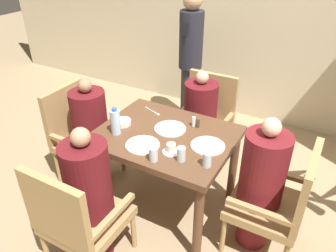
% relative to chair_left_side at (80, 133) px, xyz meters
% --- Properties ---
extents(ground_plane, '(16.00, 16.00, 0.00)m').
position_rel_chair_left_side_xyz_m(ground_plane, '(0.94, 0.00, -0.49)').
color(ground_plane, '#9E8460').
extents(wall_back, '(8.00, 0.06, 2.80)m').
position_rel_chair_left_side_xyz_m(wall_back, '(0.94, 2.02, 0.91)').
color(wall_back, beige).
rests_on(wall_back, ground_plane).
extents(dining_table, '(1.07, 0.86, 0.76)m').
position_rel_chair_left_side_xyz_m(dining_table, '(0.94, 0.00, 0.16)').
color(dining_table, brown).
rests_on(dining_table, ground_plane).
extents(chair_left_side, '(0.52, 0.52, 0.93)m').
position_rel_chair_left_side_xyz_m(chair_left_side, '(0.00, 0.00, 0.00)').
color(chair_left_side, '#A88451').
rests_on(chair_left_side, ground_plane).
extents(diner_in_left_chair, '(0.32, 0.32, 1.07)m').
position_rel_chair_left_side_xyz_m(diner_in_left_chair, '(0.15, 0.00, 0.06)').
color(diner_in_left_chair, '#5B1419').
rests_on(diner_in_left_chair, ground_plane).
extents(chair_far_side, '(0.52, 0.52, 0.93)m').
position_rel_chair_left_side_xyz_m(chair_far_side, '(0.94, 0.83, 0.00)').
color(chair_far_side, '#A88451').
rests_on(chair_far_side, ground_plane).
extents(diner_in_far_chair, '(0.32, 0.32, 1.05)m').
position_rel_chair_left_side_xyz_m(diner_in_far_chair, '(0.94, 0.69, 0.05)').
color(diner_in_far_chair, '#5B1419').
rests_on(diner_in_far_chair, ground_plane).
extents(chair_right_side, '(0.52, 0.52, 0.93)m').
position_rel_chair_left_side_xyz_m(chair_right_side, '(1.88, 0.00, 0.00)').
color(chair_right_side, '#A88451').
rests_on(chair_right_side, ground_plane).
extents(diner_in_right_chair, '(0.32, 0.32, 1.12)m').
position_rel_chair_left_side_xyz_m(diner_in_right_chair, '(1.73, 0.00, 0.09)').
color(diner_in_right_chair, maroon).
rests_on(diner_in_right_chair, ground_plane).
extents(chair_near_corner, '(0.52, 0.52, 0.93)m').
position_rel_chair_left_side_xyz_m(chair_near_corner, '(0.72, -0.83, 0.00)').
color(chair_near_corner, '#A88451').
rests_on(chair_near_corner, ground_plane).
extents(diner_in_near_chair, '(0.32, 0.32, 1.11)m').
position_rel_chair_left_side_xyz_m(diner_in_near_chair, '(0.72, -0.69, 0.08)').
color(diner_in_near_chair, '#5B1419').
rests_on(diner_in_near_chair, ground_plane).
extents(standing_host, '(0.27, 0.31, 1.61)m').
position_rel_chair_left_side_xyz_m(standing_host, '(0.46, 1.43, 0.38)').
color(standing_host, '#2D2D33').
rests_on(standing_host, ground_plane).
extents(plate_main_left, '(0.26, 0.26, 0.01)m').
position_rel_chair_left_side_xyz_m(plate_main_left, '(1.30, -0.00, 0.28)').
color(plate_main_left, white).
rests_on(plate_main_left, dining_table).
extents(plate_main_right, '(0.26, 0.26, 0.01)m').
position_rel_chair_left_side_xyz_m(plate_main_right, '(0.87, -0.23, 0.28)').
color(plate_main_right, white).
rests_on(plate_main_right, dining_table).
extents(plate_dessert_center, '(0.26, 0.26, 0.01)m').
position_rel_chair_left_side_xyz_m(plate_dessert_center, '(0.94, 0.08, 0.28)').
color(plate_dessert_center, white).
rests_on(plate_dessert_center, dining_table).
extents(teacup_with_saucer, '(0.13, 0.13, 0.07)m').
position_rel_chair_left_side_xyz_m(teacup_with_saucer, '(1.10, -0.20, 0.30)').
color(teacup_with_saucer, white).
rests_on(teacup_with_saucer, dining_table).
extents(bowl_small, '(0.14, 0.14, 0.04)m').
position_rel_chair_left_side_xyz_m(bowl_small, '(0.56, -0.04, 0.30)').
color(bowl_small, white).
rests_on(bowl_small, dining_table).
extents(water_bottle, '(0.08, 0.08, 0.22)m').
position_rel_chair_left_side_xyz_m(water_bottle, '(0.59, -0.18, 0.38)').
color(water_bottle, silver).
rests_on(water_bottle, dining_table).
extents(glass_tall_near, '(0.06, 0.06, 0.11)m').
position_rel_chair_left_side_xyz_m(glass_tall_near, '(1.04, -0.34, 0.33)').
color(glass_tall_near, silver).
rests_on(glass_tall_near, dining_table).
extents(glass_tall_mid, '(0.06, 0.06, 0.11)m').
position_rel_chair_left_side_xyz_m(glass_tall_mid, '(1.21, -0.25, 0.33)').
color(glass_tall_mid, silver).
rests_on(glass_tall_mid, dining_table).
extents(glass_tall_far, '(0.06, 0.06, 0.11)m').
position_rel_chair_left_side_xyz_m(glass_tall_far, '(1.39, -0.22, 0.33)').
color(glass_tall_far, silver).
rests_on(glass_tall_far, dining_table).
extents(salt_shaker, '(0.03, 0.03, 0.08)m').
position_rel_chair_left_side_xyz_m(salt_shaker, '(1.08, 0.22, 0.32)').
color(salt_shaker, white).
rests_on(salt_shaker, dining_table).
extents(pepper_shaker, '(0.03, 0.03, 0.08)m').
position_rel_chair_left_side_xyz_m(pepper_shaker, '(1.12, 0.22, 0.32)').
color(pepper_shaker, '#4C3D2D').
rests_on(pepper_shaker, dining_table).
extents(fork_beside_plate, '(0.19, 0.08, 0.00)m').
position_rel_chair_left_side_xyz_m(fork_beside_plate, '(0.67, 0.26, 0.28)').
color(fork_beside_plate, silver).
rests_on(fork_beside_plate, dining_table).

